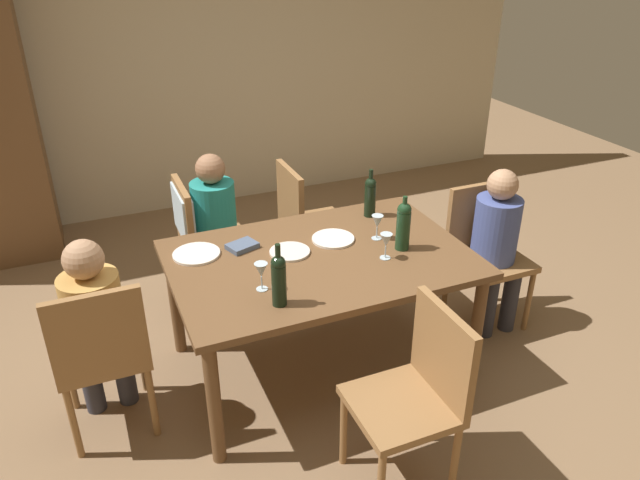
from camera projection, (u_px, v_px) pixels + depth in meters
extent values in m
plane|color=#846647|center=(320.00, 364.00, 3.69)|extent=(10.00, 10.00, 0.00)
cube|color=beige|center=(198.00, 58.00, 5.31)|extent=(6.40, 0.12, 2.70)
cube|color=brown|center=(320.00, 259.00, 3.35)|extent=(1.64, 1.10, 0.04)
cylinder|color=brown|center=(214.00, 404.00, 2.87)|extent=(0.07, 0.07, 0.72)
cylinder|color=brown|center=(476.00, 331.00, 3.39)|extent=(0.07, 0.07, 0.72)
cylinder|color=brown|center=(175.00, 302.00, 3.66)|extent=(0.07, 0.07, 0.72)
cylinder|color=brown|center=(393.00, 255.00, 4.18)|extent=(0.07, 0.07, 0.72)
cylinder|color=olive|center=(70.00, 376.00, 3.26)|extent=(0.04, 0.04, 0.44)
cylinder|color=olive|center=(142.00, 358.00, 3.39)|extent=(0.04, 0.04, 0.44)
cylinder|color=olive|center=(74.00, 423.00, 2.95)|extent=(0.04, 0.04, 0.44)
cylinder|color=olive|center=(153.00, 402.00, 3.08)|extent=(0.04, 0.04, 0.44)
cube|color=olive|center=(102.00, 352.00, 3.06)|extent=(0.44, 0.44, 0.04)
cube|color=olive|center=(98.00, 335.00, 2.79)|extent=(0.44, 0.04, 0.44)
cylinder|color=olive|center=(238.00, 257.00, 4.44)|extent=(0.04, 0.04, 0.44)
cylinder|color=olive|center=(254.00, 281.00, 4.13)|extent=(0.04, 0.04, 0.44)
cylinder|color=olive|center=(187.00, 267.00, 4.31)|extent=(0.04, 0.04, 0.44)
cylinder|color=olive|center=(199.00, 293.00, 4.00)|extent=(0.04, 0.04, 0.44)
cube|color=olive|center=(217.00, 244.00, 4.11)|extent=(0.44, 0.44, 0.04)
cube|color=olive|center=(184.00, 217.00, 3.93)|extent=(0.04, 0.44, 0.44)
cube|color=#ADC6D6|center=(184.00, 213.00, 3.92)|extent=(0.07, 0.40, 0.31)
cylinder|color=olive|center=(529.00, 301.00, 3.91)|extent=(0.04, 0.04, 0.44)
cylinder|color=olive|center=(480.00, 314.00, 3.78)|extent=(0.04, 0.04, 0.44)
cylinder|color=olive|center=(492.00, 273.00, 4.22)|extent=(0.04, 0.04, 0.44)
cylinder|color=olive|center=(446.00, 285.00, 4.09)|extent=(0.04, 0.04, 0.44)
cube|color=olive|center=(491.00, 261.00, 3.89)|extent=(0.44, 0.44, 0.04)
cube|color=olive|center=(477.00, 215.00, 3.95)|extent=(0.44, 0.04, 0.44)
cylinder|color=olive|center=(344.00, 429.00, 2.92)|extent=(0.04, 0.04, 0.44)
cylinder|color=olive|center=(455.00, 462.00, 2.74)|extent=(0.04, 0.04, 0.44)
cylinder|color=olive|center=(412.00, 407.00, 3.05)|extent=(0.04, 0.04, 0.44)
cube|color=olive|center=(401.00, 406.00, 2.72)|extent=(0.44, 0.44, 0.04)
cube|color=olive|center=(443.00, 352.00, 2.67)|extent=(0.04, 0.44, 0.44)
cylinder|color=olive|center=(330.00, 239.00, 4.70)|extent=(0.04, 0.04, 0.44)
cylinder|color=olive|center=(351.00, 261.00, 4.39)|extent=(0.04, 0.04, 0.44)
cylinder|color=olive|center=(284.00, 248.00, 4.57)|extent=(0.04, 0.04, 0.44)
cylinder|color=olive|center=(302.00, 271.00, 4.26)|extent=(0.04, 0.04, 0.44)
cube|color=olive|center=(317.00, 225.00, 4.37)|extent=(0.44, 0.44, 0.04)
cube|color=olive|center=(290.00, 199.00, 4.19)|extent=(0.04, 0.44, 0.44)
cylinder|color=#33333D|center=(90.00, 376.00, 3.25)|extent=(0.11, 0.11, 0.46)
cylinder|color=#33333D|center=(123.00, 368.00, 3.31)|extent=(0.11, 0.11, 0.46)
cylinder|color=tan|center=(95.00, 316.00, 2.96)|extent=(0.29, 0.29, 0.44)
sphere|color=tan|center=(83.00, 259.00, 2.81)|extent=(0.19, 0.19, 0.19)
cylinder|color=#33333D|center=(235.00, 263.00, 4.33)|extent=(0.11, 0.11, 0.46)
cylinder|color=#33333D|center=(242.00, 275.00, 4.19)|extent=(0.11, 0.11, 0.46)
cylinder|color=teal|center=(214.00, 214.00, 4.01)|extent=(0.29, 0.29, 0.44)
sphere|color=#996B4C|center=(210.00, 169.00, 3.86)|extent=(0.19, 0.19, 0.19)
cylinder|color=#33333D|center=(510.00, 299.00, 3.92)|extent=(0.10, 0.10, 0.46)
cylinder|color=#33333D|center=(488.00, 304.00, 3.86)|extent=(0.10, 0.10, 0.46)
cylinder|color=#475699|center=(496.00, 231.00, 3.79)|extent=(0.28, 0.28, 0.44)
sphere|color=tan|center=(503.00, 185.00, 3.65)|extent=(0.19, 0.19, 0.19)
cylinder|color=black|center=(279.00, 285.00, 2.86)|extent=(0.07, 0.07, 0.21)
sphere|color=black|center=(278.00, 263.00, 2.81)|extent=(0.07, 0.07, 0.07)
cylinder|color=black|center=(278.00, 253.00, 2.78)|extent=(0.03, 0.03, 0.09)
cylinder|color=#19381E|center=(403.00, 231.00, 3.37)|extent=(0.08, 0.08, 0.23)
sphere|color=#19381E|center=(404.00, 210.00, 3.31)|extent=(0.08, 0.08, 0.08)
cylinder|color=#19381E|center=(405.00, 202.00, 3.29)|extent=(0.03, 0.03, 0.07)
cylinder|color=black|center=(370.00, 201.00, 3.76)|extent=(0.07, 0.07, 0.20)
sphere|color=black|center=(371.00, 184.00, 3.71)|extent=(0.07, 0.07, 0.07)
cylinder|color=black|center=(371.00, 176.00, 3.68)|extent=(0.03, 0.03, 0.08)
cylinder|color=silver|center=(262.00, 289.00, 3.03)|extent=(0.06, 0.06, 0.00)
cylinder|color=silver|center=(262.00, 283.00, 3.02)|extent=(0.01, 0.01, 0.07)
cone|color=silver|center=(261.00, 270.00, 2.98)|extent=(0.07, 0.07, 0.07)
cylinder|color=silver|center=(385.00, 258.00, 3.32)|extent=(0.06, 0.06, 0.00)
cylinder|color=silver|center=(385.00, 252.00, 3.30)|extent=(0.01, 0.01, 0.07)
cone|color=silver|center=(386.00, 240.00, 3.27)|extent=(0.07, 0.07, 0.07)
cylinder|color=silver|center=(377.00, 238.00, 3.53)|extent=(0.06, 0.06, 0.00)
cylinder|color=silver|center=(377.00, 233.00, 3.51)|extent=(0.01, 0.01, 0.07)
cone|color=silver|center=(377.00, 221.00, 3.48)|extent=(0.07, 0.07, 0.07)
cylinder|color=silver|center=(290.00, 252.00, 3.37)|extent=(0.23, 0.23, 0.01)
cylinder|color=white|center=(333.00, 239.00, 3.51)|extent=(0.25, 0.25, 0.01)
cylinder|color=white|center=(196.00, 254.00, 3.35)|extent=(0.26, 0.26, 0.01)
cube|color=#4C5B75|center=(242.00, 246.00, 3.41)|extent=(0.19, 0.17, 0.03)
cube|color=brown|center=(359.00, 258.00, 4.65)|extent=(0.19, 0.30, 0.22)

